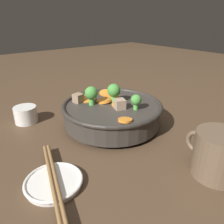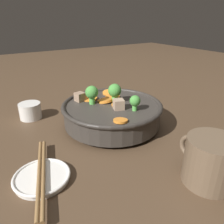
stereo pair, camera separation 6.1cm
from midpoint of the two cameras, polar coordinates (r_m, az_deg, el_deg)
ground_plane at (r=0.63m, az=2.79°, el=-3.51°), size 3.00×3.00×0.00m
stirfry_bowl at (r=0.61m, az=2.82°, el=0.12°), size 0.28×0.28×0.12m
side_saucer at (r=0.44m, az=-14.00°, el=-16.36°), size 0.11×0.11×0.01m
tea_cup at (r=0.69m, az=-18.28°, el=0.29°), size 0.06×0.06×0.05m
dark_mug at (r=0.46m, az=27.95°, el=-11.33°), size 0.12×0.10×0.09m
chopsticks_pair at (r=0.44m, az=-14.12°, el=-15.41°), size 0.22×0.08×0.01m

